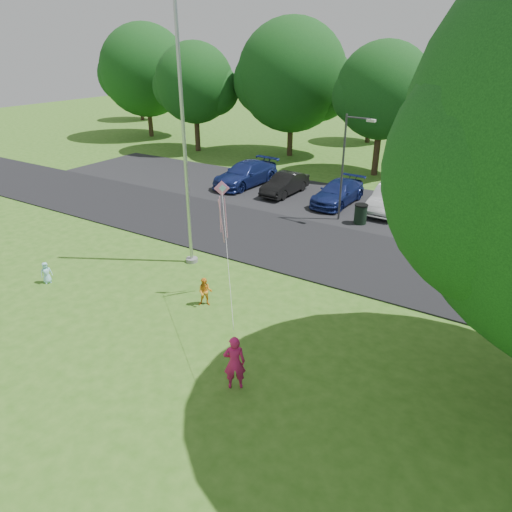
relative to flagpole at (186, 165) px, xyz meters
The scene contains 13 objects.
ground 7.39m from the flagpole, 55.01° to the right, with size 120.00×120.00×0.00m, color #386D1C.
park_road 6.73m from the flagpole, 48.81° to the left, with size 60.00×6.00×0.06m, color black.
parking_strip 11.82m from the flagpole, 71.57° to the left, with size 42.00×7.00×0.06m, color black.
flagpole is the anchor object (origin of this frame).
street_lamp 8.78m from the flagpole, 66.03° to the left, with size 1.52×0.28×5.39m.
trash_can 9.87m from the flagpole, 60.61° to the left, with size 0.68×0.68×1.07m.
tree_row 19.95m from the flagpole, 75.18° to the left, with size 64.35×11.94×10.88m.
horizon_trees 29.85m from the flagpole, 75.32° to the left, with size 77.46×7.20×7.02m.
parked_cars 11.70m from the flagpole, 70.85° to the left, with size 17.76×5.46×1.48m.
woman 8.77m from the flagpole, 42.63° to the right, with size 0.59×0.38×1.60m, color #C61A5C.
child_yellow 5.17m from the flagpole, 43.18° to the right, with size 0.51×0.40×1.05m, color #FF9E28.
child_blue 6.79m from the flagpole, 128.68° to the right, with size 0.42×0.27×0.86m, color #A5ECFE.
kite 3.42m from the flagpole, 29.64° to the right, with size 3.34×4.17×2.50m.
Camera 1 is at (8.06, -8.41, 8.41)m, focal length 32.00 mm.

